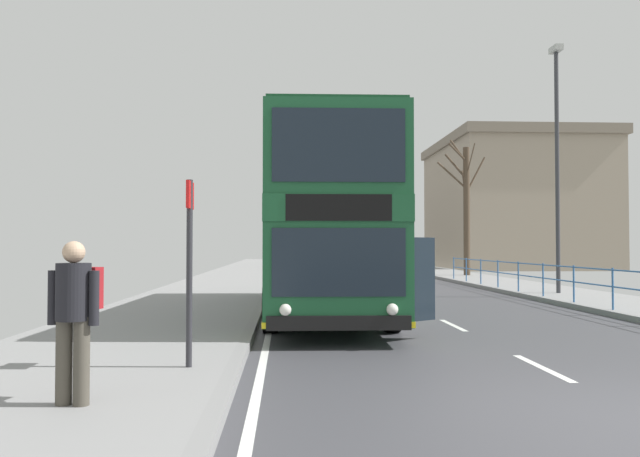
{
  "coord_description": "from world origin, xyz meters",
  "views": [
    {
      "loc": [
        -3.61,
        -6.24,
        1.72
      ],
      "look_at": [
        -2.77,
        9.49,
        2.15
      ],
      "focal_mm": 35.76,
      "sensor_mm": 36.0,
      "label": 1
    }
  ],
  "objects_px": {
    "double_decker_bus_main": "(325,225)",
    "street_lamp_far_side": "(557,151)",
    "pedestrian_with_backpack": "(75,309)",
    "bus_stop_sign_near": "(190,250)",
    "background_building_00": "(513,203)",
    "bare_tree_far_00": "(466,205)"
  },
  "relations": [
    {
      "from": "pedestrian_with_backpack",
      "to": "street_lamp_far_side",
      "type": "xyz_separation_m",
      "value": [
        11.25,
        14.44,
        3.85
      ]
    },
    {
      "from": "background_building_00",
      "to": "bare_tree_far_00",
      "type": "bearing_deg",
      "value": -117.99
    },
    {
      "from": "bare_tree_far_00",
      "to": "bus_stop_sign_near",
      "type": "bearing_deg",
      "value": -113.31
    },
    {
      "from": "double_decker_bus_main",
      "to": "street_lamp_far_side",
      "type": "height_order",
      "value": "street_lamp_far_side"
    },
    {
      "from": "double_decker_bus_main",
      "to": "bus_stop_sign_near",
      "type": "distance_m",
      "value": 7.69
    },
    {
      "from": "double_decker_bus_main",
      "to": "pedestrian_with_backpack",
      "type": "relative_size",
      "value": 6.63
    },
    {
      "from": "pedestrian_with_backpack",
      "to": "street_lamp_far_side",
      "type": "height_order",
      "value": "street_lamp_far_side"
    },
    {
      "from": "double_decker_bus_main",
      "to": "bus_stop_sign_near",
      "type": "relative_size",
      "value": 4.4
    },
    {
      "from": "double_decker_bus_main",
      "to": "bus_stop_sign_near",
      "type": "height_order",
      "value": "double_decker_bus_main"
    },
    {
      "from": "pedestrian_with_backpack",
      "to": "street_lamp_far_side",
      "type": "distance_m",
      "value": 18.7
    },
    {
      "from": "pedestrian_with_backpack",
      "to": "bus_stop_sign_near",
      "type": "distance_m",
      "value": 2.17
    },
    {
      "from": "bus_stop_sign_near",
      "to": "street_lamp_far_side",
      "type": "xyz_separation_m",
      "value": [
        10.4,
        12.52,
        3.28
      ]
    },
    {
      "from": "street_lamp_far_side",
      "to": "background_building_00",
      "type": "distance_m",
      "value": 29.61
    },
    {
      "from": "pedestrian_with_backpack",
      "to": "background_building_00",
      "type": "relative_size",
      "value": 0.11
    },
    {
      "from": "bus_stop_sign_near",
      "to": "background_building_00",
      "type": "height_order",
      "value": "background_building_00"
    },
    {
      "from": "background_building_00",
      "to": "double_decker_bus_main",
      "type": "bearing_deg",
      "value": -116.79
    },
    {
      "from": "double_decker_bus_main",
      "to": "background_building_00",
      "type": "bearing_deg",
      "value": 63.21
    },
    {
      "from": "bus_stop_sign_near",
      "to": "bare_tree_far_00",
      "type": "relative_size",
      "value": 0.33
    },
    {
      "from": "street_lamp_far_side",
      "to": "background_building_00",
      "type": "height_order",
      "value": "background_building_00"
    },
    {
      "from": "bare_tree_far_00",
      "to": "double_decker_bus_main",
      "type": "bearing_deg",
      "value": -115.76
    },
    {
      "from": "street_lamp_far_side",
      "to": "bare_tree_far_00",
      "type": "bearing_deg",
      "value": 87.42
    },
    {
      "from": "double_decker_bus_main",
      "to": "street_lamp_far_side",
      "type": "distance_m",
      "value": 10.05
    }
  ]
}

